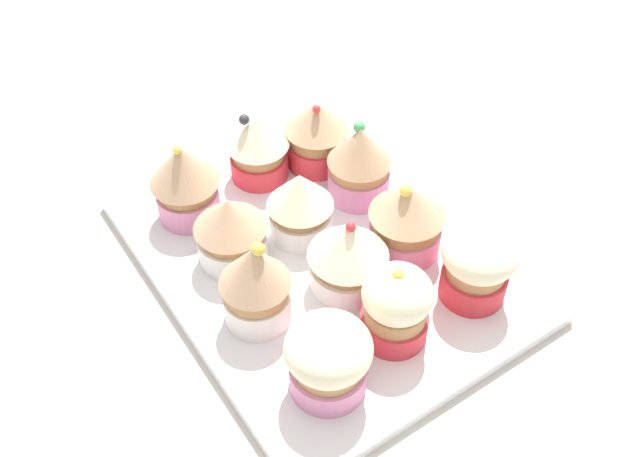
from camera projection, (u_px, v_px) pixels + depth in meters
ground_plane at (320, 273)px, 64.65cm from camera, size 180.00×180.00×3.00cm
baking_tray at (320, 257)px, 63.14cm from camera, size 33.71×26.53×1.20cm
cupcake_0 at (185, 180)px, 63.05cm from camera, size 6.12×6.12×8.10cm
cupcake_1 at (231, 230)px, 59.88cm from camera, size 6.14×6.14×6.67cm
cupcake_2 at (255, 283)px, 55.06cm from camera, size 5.58×5.58×8.22cm
cupcake_3 at (328, 358)px, 51.13cm from camera, size 6.29×6.29×6.65cm
cupcake_4 at (258, 146)px, 67.22cm from camera, size 5.85×5.85×7.05cm
cupcake_5 at (296, 206)px, 61.81cm from camera, size 5.78×5.78×6.68cm
cupcake_6 at (344, 255)px, 57.66cm from camera, size 6.59×6.59×7.20cm
cupcake_7 at (401, 303)px, 54.47cm from camera, size 5.37×5.37×7.28cm
cupcake_8 at (317, 133)px, 68.44cm from camera, size 6.08×6.08×7.20cm
cupcake_9 at (359, 162)px, 65.13cm from camera, size 5.83×5.83×7.93cm
cupcake_10 at (407, 218)px, 60.52cm from camera, size 6.49×6.49×7.42cm
cupcake_11 at (477, 264)px, 57.10cm from camera, size 6.00×6.00×6.69cm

